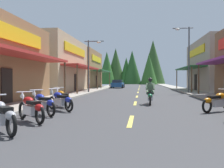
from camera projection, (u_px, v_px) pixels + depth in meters
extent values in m
cube|color=#38383A|center=(138.00, 92.00, 28.25)|extent=(9.64, 87.17, 0.10)
cube|color=gray|center=(88.00, 91.00, 28.99)|extent=(2.43, 87.17, 0.12)
cube|color=gray|center=(191.00, 91.00, 27.51)|extent=(2.43, 87.17, 0.12)
cube|color=#E0C64C|center=(131.00, 121.00, 8.39)|extent=(0.16, 2.40, 0.01)
cube|color=#E0C64C|center=(135.00, 103.00, 14.55)|extent=(0.16, 2.40, 0.01)
cube|color=#E0C64C|center=(137.00, 97.00, 20.16)|extent=(0.16, 2.40, 0.01)
cube|color=#E0C64C|center=(138.00, 92.00, 26.70)|extent=(0.16, 2.40, 0.01)
cube|color=#E0C64C|center=(139.00, 90.00, 33.07)|extent=(0.16, 2.40, 0.01)
cube|color=#E0C64C|center=(139.00, 88.00, 38.85)|extent=(0.16, 2.40, 0.01)
cube|color=#E0C64C|center=(139.00, 87.00, 45.63)|extent=(0.16, 2.40, 0.01)
cube|color=#E0C64C|center=(140.00, 86.00, 51.83)|extent=(0.16, 2.40, 0.01)
cube|color=#E0C64C|center=(140.00, 85.00, 58.58)|extent=(0.16, 2.40, 0.01)
cube|color=#B72D28|center=(21.00, 54.00, 13.33)|extent=(1.80, 11.57, 0.16)
cylinder|color=brown|center=(65.00, 80.00, 18.82)|extent=(0.14, 0.14, 2.82)
cube|color=yellow|center=(7.00, 31.00, 13.41)|extent=(0.10, 9.00, 0.90)
cube|color=black|center=(7.00, 87.00, 13.48)|extent=(0.08, 1.10, 2.10)
cube|color=tan|center=(40.00, 66.00, 28.21)|extent=(8.73, 11.85, 6.22)
cube|color=#B72D28|center=(83.00, 67.00, 27.57)|extent=(1.80, 10.67, 0.16)
cylinder|color=brown|center=(77.00, 80.00, 22.42)|extent=(0.14, 0.14, 2.82)
cylinder|color=brown|center=(97.00, 80.00, 32.61)|extent=(0.14, 0.14, 2.82)
cube|color=yellow|center=(76.00, 50.00, 27.64)|extent=(0.10, 8.30, 0.90)
cube|color=black|center=(76.00, 83.00, 27.72)|extent=(0.08, 1.10, 2.10)
cube|color=olive|center=(78.00, 70.00, 41.04)|extent=(6.64, 11.24, 6.29)
cube|color=#236033|center=(102.00, 71.00, 40.53)|extent=(1.80, 10.11, 0.16)
cylinder|color=brown|center=(101.00, 80.00, 35.65)|extent=(0.14, 0.14, 2.82)
cylinder|color=brown|center=(110.00, 80.00, 45.29)|extent=(0.14, 0.14, 2.82)
cube|color=yellow|center=(97.00, 59.00, 40.59)|extent=(0.10, 7.87, 0.90)
cube|color=black|center=(97.00, 82.00, 40.67)|extent=(0.08, 1.10, 2.10)
cube|color=#8C338C|center=(221.00, 60.00, 17.94)|extent=(1.80, 8.44, 0.16)
cylinder|color=brown|center=(199.00, 80.00, 22.05)|extent=(0.14, 0.14, 2.82)
cube|color=#236033|center=(189.00, 68.00, 30.26)|extent=(1.80, 11.00, 0.16)
cylinder|color=brown|center=(192.00, 80.00, 25.12)|extent=(0.14, 0.14, 2.82)
cylinder|color=brown|center=(177.00, 80.00, 35.64)|extent=(0.14, 0.14, 2.82)
cube|color=yellow|center=(196.00, 52.00, 30.12)|extent=(0.10, 8.56, 0.90)
cube|color=black|center=(195.00, 83.00, 30.19)|extent=(0.08, 1.10, 2.10)
cylinder|color=#474C51|center=(88.00, 67.00, 25.21)|extent=(0.14, 0.14, 5.60)
cylinder|color=#474C51|center=(94.00, 41.00, 25.08)|extent=(2.05, 0.10, 0.10)
ellipsoid|color=silver|center=(99.00, 42.00, 25.02)|extent=(0.50, 0.30, 0.24)
cylinder|color=#474C51|center=(189.00, 60.00, 24.41)|extent=(0.14, 0.14, 6.85)
cylinder|color=#474C51|center=(183.00, 28.00, 24.42)|extent=(2.05, 0.10, 0.10)
ellipsoid|color=silver|center=(178.00, 29.00, 24.49)|extent=(0.50, 0.30, 0.24)
torus|color=black|center=(207.00, 106.00, 10.32)|extent=(0.56, 0.48, 0.64)
cube|color=silver|center=(218.00, 103.00, 10.71)|extent=(0.72, 0.66, 0.32)
ellipsoid|color=#BF660C|center=(220.00, 96.00, 10.81)|extent=(0.64, 0.60, 0.28)
cube|color=black|center=(214.00, 97.00, 10.57)|extent=(0.64, 0.59, 0.12)
ellipsoid|color=#BF660C|center=(208.00, 101.00, 10.34)|extent=(0.49, 0.46, 0.24)
cylinder|color=silver|center=(224.00, 89.00, 10.96)|extent=(0.41, 0.49, 0.04)
torus|color=black|center=(11.00, 125.00, 6.04)|extent=(0.55, 0.49, 0.64)
cube|color=silver|center=(1.00, 118.00, 6.59)|extent=(0.71, 0.67, 0.32)
cube|color=black|center=(4.00, 109.00, 6.40)|extent=(0.64, 0.60, 0.12)
ellipsoid|color=#99999E|center=(10.00, 116.00, 6.07)|extent=(0.49, 0.47, 0.24)
torus|color=black|center=(23.00, 110.00, 8.85)|extent=(0.54, 0.50, 0.64)
torus|color=black|center=(40.00, 115.00, 7.72)|extent=(0.54, 0.50, 0.64)
cube|color=silver|center=(31.00, 110.00, 8.28)|extent=(0.71, 0.68, 0.32)
ellipsoid|color=#A51414|center=(28.00, 101.00, 8.42)|extent=(0.63, 0.61, 0.28)
cube|color=black|center=(33.00, 103.00, 8.08)|extent=(0.63, 0.61, 0.12)
ellipsoid|color=#A51414|center=(39.00, 108.00, 7.75)|extent=(0.49, 0.47, 0.24)
cylinder|color=silver|center=(24.00, 102.00, 8.74)|extent=(0.32, 0.29, 0.71)
cylinder|color=silver|center=(25.00, 92.00, 8.64)|extent=(0.43, 0.47, 0.04)
sphere|color=white|center=(22.00, 96.00, 8.86)|extent=(0.16, 0.16, 0.16)
torus|color=black|center=(34.00, 106.00, 10.39)|extent=(0.55, 0.49, 0.64)
torus|color=black|center=(51.00, 109.00, 9.28)|extent=(0.55, 0.49, 0.64)
cube|color=silver|center=(42.00, 105.00, 9.83)|extent=(0.71, 0.67, 0.32)
ellipsoid|color=navy|center=(40.00, 97.00, 9.97)|extent=(0.63, 0.61, 0.28)
cube|color=black|center=(45.00, 99.00, 9.64)|extent=(0.64, 0.60, 0.12)
ellipsoid|color=navy|center=(50.00, 103.00, 9.31)|extent=(0.49, 0.47, 0.24)
cylinder|color=silver|center=(35.00, 98.00, 10.28)|extent=(0.32, 0.29, 0.71)
cylinder|color=silver|center=(37.00, 90.00, 10.19)|extent=(0.42, 0.48, 0.04)
sphere|color=white|center=(34.00, 94.00, 10.40)|extent=(0.16, 0.16, 0.16)
torus|color=black|center=(52.00, 103.00, 11.73)|extent=(0.56, 0.48, 0.64)
torus|color=black|center=(69.00, 105.00, 10.65)|extent=(0.56, 0.48, 0.64)
cube|color=silver|center=(60.00, 102.00, 11.19)|extent=(0.72, 0.66, 0.32)
ellipsoid|color=navy|center=(58.00, 95.00, 11.33)|extent=(0.64, 0.60, 0.28)
cube|color=black|center=(63.00, 96.00, 11.01)|extent=(0.64, 0.60, 0.12)
ellipsoid|color=navy|center=(68.00, 100.00, 10.68)|extent=(0.49, 0.46, 0.24)
cylinder|color=silver|center=(53.00, 96.00, 11.63)|extent=(0.33, 0.28, 0.71)
cylinder|color=silver|center=(54.00, 89.00, 11.54)|extent=(0.41, 0.49, 0.04)
sphere|color=white|center=(51.00, 92.00, 11.75)|extent=(0.16, 0.16, 0.16)
torus|color=black|center=(57.00, 100.00, 13.27)|extent=(0.49, 0.55, 0.64)
torus|color=black|center=(68.00, 102.00, 12.02)|extent=(0.49, 0.55, 0.64)
cube|color=silver|center=(62.00, 99.00, 12.65)|extent=(0.67, 0.71, 0.32)
ellipsoid|color=#BF660C|center=(61.00, 93.00, 12.81)|extent=(0.61, 0.63, 0.28)
cube|color=black|center=(64.00, 94.00, 12.43)|extent=(0.60, 0.64, 0.12)
ellipsoid|color=#BF660C|center=(67.00, 98.00, 12.06)|extent=(0.47, 0.49, 0.24)
cylinder|color=silver|center=(58.00, 94.00, 13.16)|extent=(0.29, 0.32, 0.71)
cylinder|color=silver|center=(59.00, 88.00, 13.05)|extent=(0.48, 0.42, 0.04)
sphere|color=white|center=(57.00, 90.00, 13.28)|extent=(0.16, 0.16, 0.16)
torus|color=black|center=(150.00, 98.00, 14.73)|extent=(0.12, 0.64, 0.64)
torus|color=black|center=(150.00, 100.00, 13.25)|extent=(0.12, 0.64, 0.64)
cube|color=silver|center=(150.00, 98.00, 13.99)|extent=(0.31, 0.71, 0.32)
ellipsoid|color=#0C5933|center=(150.00, 92.00, 14.18)|extent=(0.34, 0.57, 0.28)
cube|color=black|center=(150.00, 93.00, 13.74)|extent=(0.30, 0.61, 0.12)
ellipsoid|color=#0C5933|center=(150.00, 96.00, 13.30)|extent=(0.26, 0.45, 0.24)
cylinder|color=silver|center=(150.00, 93.00, 14.60)|extent=(0.07, 0.37, 0.71)
cylinder|color=silver|center=(150.00, 87.00, 14.47)|extent=(0.60, 0.06, 0.04)
sphere|color=white|center=(150.00, 89.00, 14.75)|extent=(0.16, 0.16, 0.16)
ellipsoid|color=#3F593F|center=(150.00, 87.00, 13.83)|extent=(0.39, 0.39, 0.64)
sphere|color=black|center=(150.00, 80.00, 13.87)|extent=(0.24, 0.24, 0.24)
cylinder|color=#3F593F|center=(147.00, 92.00, 14.03)|extent=(0.16, 0.43, 0.24)
cylinder|color=#3F593F|center=(147.00, 86.00, 14.16)|extent=(0.12, 0.51, 0.40)
cylinder|color=#3F593F|center=(153.00, 92.00, 13.98)|extent=(0.16, 0.43, 0.24)
cylinder|color=#3F593F|center=(154.00, 86.00, 14.09)|extent=(0.12, 0.51, 0.40)
cylinder|color=maroon|center=(89.00, 88.00, 26.87)|extent=(0.14, 0.14, 0.91)
cylinder|color=maroon|center=(89.00, 88.00, 26.70)|extent=(0.14, 0.14, 0.91)
ellipsoid|color=#B2A599|center=(89.00, 81.00, 26.77)|extent=(0.38, 0.43, 0.64)
cylinder|color=#B2A599|center=(88.00, 81.00, 27.00)|extent=(0.09, 0.09, 0.61)
cylinder|color=#B2A599|center=(89.00, 81.00, 26.54)|extent=(0.09, 0.09, 0.61)
sphere|color=tan|center=(89.00, 77.00, 26.76)|extent=(0.25, 0.25, 0.25)
cylinder|color=#726659|center=(224.00, 84.00, 15.00)|extent=(0.09, 0.09, 0.57)
cube|color=#1E4C8C|center=(118.00, 85.00, 40.39)|extent=(1.87, 4.33, 0.70)
cube|color=#262D38|center=(118.00, 81.00, 40.23)|extent=(1.64, 2.23, 0.60)
cylinder|color=black|center=(113.00, 86.00, 41.96)|extent=(0.23, 0.66, 0.66)
cylinder|color=black|center=(124.00, 86.00, 41.70)|extent=(0.23, 0.66, 0.66)
cylinder|color=black|center=(111.00, 86.00, 39.08)|extent=(0.23, 0.66, 0.66)
cylinder|color=black|center=(122.00, 86.00, 38.83)|extent=(0.23, 0.66, 0.66)
cone|color=#2E5D23|center=(149.00, 69.00, 69.47)|extent=(5.04, 5.04, 9.01)
cone|color=#265323|center=(132.00, 67.00, 73.76)|extent=(5.84, 5.84, 10.43)
cone|color=#275C23|center=(126.00, 71.00, 74.94)|extent=(4.68, 4.68, 8.36)
cone|color=#2F5123|center=(116.00, 66.00, 75.57)|extent=(6.37, 6.37, 11.37)
cone|color=#2A5B23|center=(107.00, 68.00, 73.31)|extent=(5.60, 5.60, 10.00)
cone|color=#2E4E23|center=(153.00, 62.00, 73.91)|extent=(7.65, 7.65, 13.65)
cone|color=#2F4E23|center=(116.00, 67.00, 76.72)|extent=(6.26, 6.26, 11.18)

